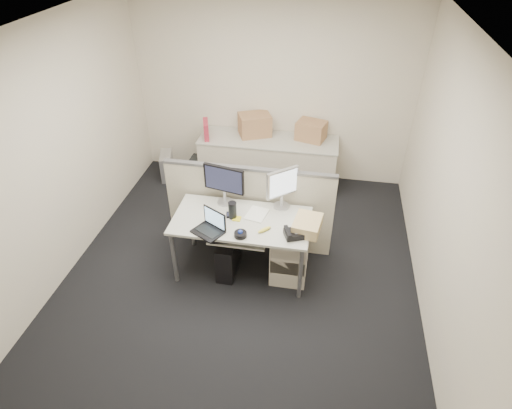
% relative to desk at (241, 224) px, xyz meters
% --- Properties ---
extents(floor, '(4.00, 4.50, 0.01)m').
position_rel_desk_xyz_m(floor, '(0.00, 0.00, -0.67)').
color(floor, black).
rests_on(floor, ground).
extents(ceiling, '(4.00, 4.50, 0.01)m').
position_rel_desk_xyz_m(ceiling, '(0.00, 0.00, 2.04)').
color(ceiling, white).
rests_on(ceiling, ground).
extents(wall_back, '(4.00, 0.02, 2.70)m').
position_rel_desk_xyz_m(wall_back, '(0.00, 2.25, 0.69)').
color(wall_back, beige).
rests_on(wall_back, ground).
extents(wall_front, '(4.00, 0.02, 2.70)m').
position_rel_desk_xyz_m(wall_front, '(0.00, -2.25, 0.69)').
color(wall_front, beige).
rests_on(wall_front, ground).
extents(wall_left, '(0.02, 4.50, 2.70)m').
position_rel_desk_xyz_m(wall_left, '(-2.00, 0.00, 0.69)').
color(wall_left, beige).
rests_on(wall_left, ground).
extents(wall_right, '(0.02, 4.50, 2.70)m').
position_rel_desk_xyz_m(wall_right, '(2.00, 0.00, 0.69)').
color(wall_right, beige).
rests_on(wall_right, ground).
extents(desk, '(1.50, 0.75, 0.73)m').
position_rel_desk_xyz_m(desk, '(0.00, 0.00, 0.00)').
color(desk, '#B8B8AE').
rests_on(desk, floor).
extents(keyboard_tray, '(0.62, 0.32, 0.02)m').
position_rel_desk_xyz_m(keyboard_tray, '(0.00, -0.18, -0.04)').
color(keyboard_tray, '#B8B8AE').
rests_on(keyboard_tray, desk).
extents(drawer_pedestal, '(0.40, 0.55, 0.65)m').
position_rel_desk_xyz_m(drawer_pedestal, '(0.55, 0.05, -0.34)').
color(drawer_pedestal, beige).
rests_on(drawer_pedestal, floor).
extents(cubicle_partition, '(2.00, 0.06, 1.10)m').
position_rel_desk_xyz_m(cubicle_partition, '(0.00, 0.45, -0.11)').
color(cubicle_partition, '#A7A08B').
rests_on(cubicle_partition, floor).
extents(back_counter, '(2.00, 0.60, 0.72)m').
position_rel_desk_xyz_m(back_counter, '(0.00, 1.93, -0.30)').
color(back_counter, beige).
rests_on(back_counter, floor).
extents(monitor_main, '(0.51, 0.28, 0.48)m').
position_rel_desk_xyz_m(monitor_main, '(-0.25, 0.28, 0.30)').
color(monitor_main, black).
rests_on(monitor_main, desk).
extents(monitor_small, '(0.43, 0.40, 0.48)m').
position_rel_desk_xyz_m(monitor_small, '(0.40, 0.32, 0.30)').
color(monitor_small, '#B7B7BC').
rests_on(monitor_small, desk).
extents(laptop, '(0.38, 0.35, 0.23)m').
position_rel_desk_xyz_m(laptop, '(-0.30, -0.28, 0.18)').
color(laptop, black).
rests_on(laptop, desk).
extents(trackball, '(0.14, 0.14, 0.05)m').
position_rel_desk_xyz_m(trackball, '(0.05, -0.28, 0.09)').
color(trackball, black).
rests_on(trackball, desk).
extents(desk_phone, '(0.25, 0.23, 0.06)m').
position_rel_desk_xyz_m(desk_phone, '(0.60, -0.18, 0.10)').
color(desk_phone, black).
rests_on(desk_phone, desk).
extents(paper_stack, '(0.26, 0.30, 0.01)m').
position_rel_desk_xyz_m(paper_stack, '(0.15, 0.12, 0.07)').
color(paper_stack, silver).
rests_on(paper_stack, desk).
extents(sticky_pad, '(0.09, 0.09, 0.01)m').
position_rel_desk_xyz_m(sticky_pad, '(-0.05, 0.00, 0.07)').
color(sticky_pad, yellow).
rests_on(sticky_pad, desk).
extents(travel_mug, '(0.10, 0.10, 0.19)m').
position_rel_desk_xyz_m(travel_mug, '(-0.10, 0.02, 0.16)').
color(travel_mug, black).
rests_on(travel_mug, desk).
extents(banana, '(0.15, 0.15, 0.04)m').
position_rel_desk_xyz_m(banana, '(0.28, -0.15, 0.08)').
color(banana, yellow).
rests_on(banana, desk).
extents(cellphone, '(0.08, 0.12, 0.01)m').
position_rel_desk_xyz_m(cellphone, '(-0.15, 0.05, 0.07)').
color(cellphone, black).
rests_on(cellphone, desk).
extents(manila_folders, '(0.32, 0.38, 0.13)m').
position_rel_desk_xyz_m(manila_folders, '(0.72, -0.05, 0.13)').
color(manila_folders, '#D0B77C').
rests_on(manila_folders, desk).
extents(keyboard, '(0.48, 0.25, 0.03)m').
position_rel_desk_xyz_m(keyboard, '(-0.05, -0.22, -0.02)').
color(keyboard, black).
rests_on(keyboard, keyboard_tray).
extents(pc_tower_desk, '(0.20, 0.49, 0.46)m').
position_rel_desk_xyz_m(pc_tower_desk, '(-0.15, -0.05, -0.44)').
color(pc_tower_desk, black).
rests_on(pc_tower_desk, floor).
extents(pc_tower_spare_dark, '(0.21, 0.48, 0.44)m').
position_rel_desk_xyz_m(pc_tower_spare_dark, '(-1.05, 1.63, -0.45)').
color(pc_tower_spare_dark, black).
rests_on(pc_tower_spare_dark, floor).
extents(pc_tower_spare_silver, '(0.28, 0.45, 0.39)m').
position_rel_desk_xyz_m(pc_tower_spare_silver, '(-1.58, 1.82, -0.47)').
color(pc_tower_spare_silver, '#B7B7BC').
rests_on(pc_tower_spare_silver, floor).
extents(cardboard_box_left, '(0.54, 0.48, 0.33)m').
position_rel_desk_xyz_m(cardboard_box_left, '(-0.22, 2.05, 0.22)').
color(cardboard_box_left, tan).
rests_on(cardboard_box_left, back_counter).
extents(cardboard_box_right, '(0.47, 0.41, 0.29)m').
position_rel_desk_xyz_m(cardboard_box_right, '(0.60, 2.05, 0.20)').
color(cardboard_box_right, tan).
rests_on(cardboard_box_right, back_counter).
extents(red_binder, '(0.16, 0.30, 0.28)m').
position_rel_desk_xyz_m(red_binder, '(-0.90, 1.83, 0.19)').
color(red_binder, '#AF283C').
rests_on(red_binder, back_counter).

